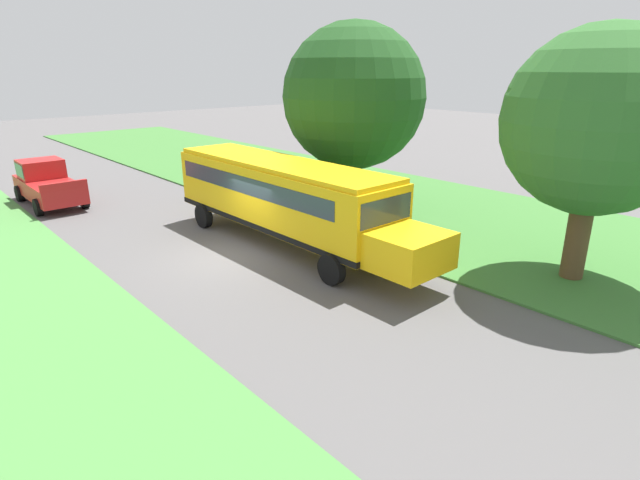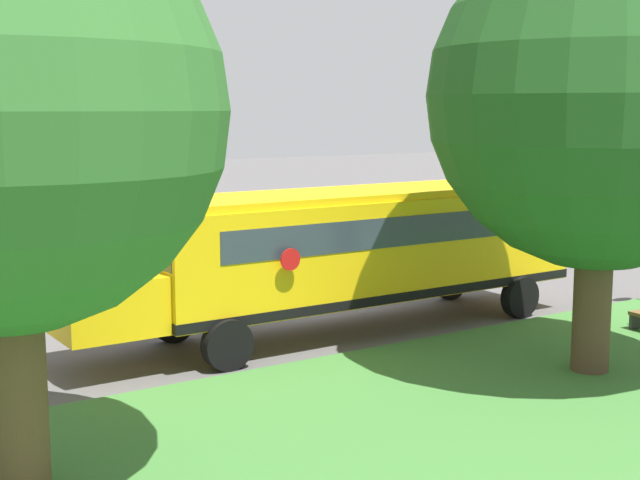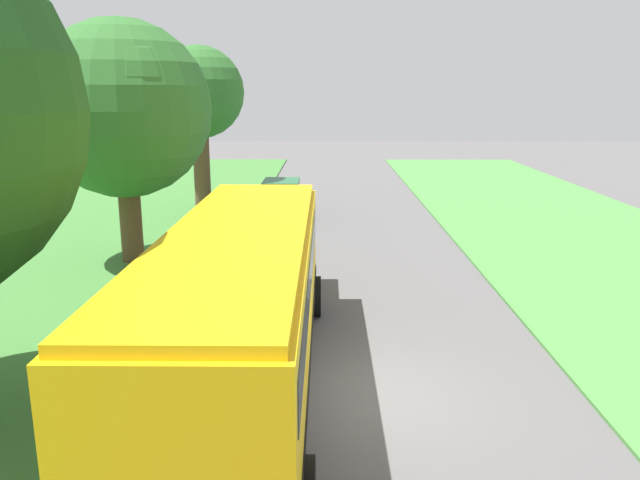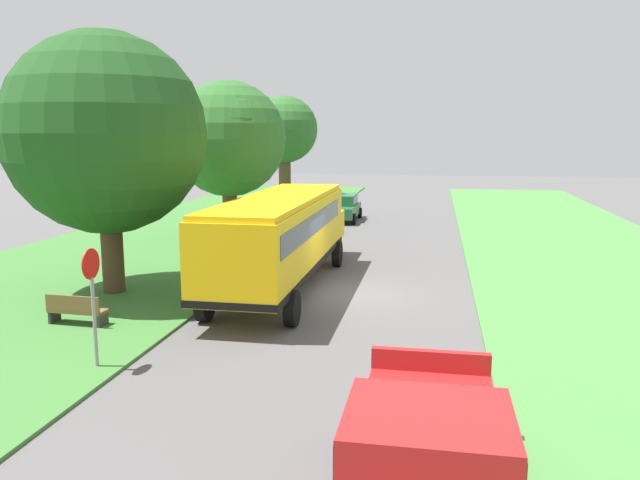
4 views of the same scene
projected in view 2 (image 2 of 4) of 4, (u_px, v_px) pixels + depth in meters
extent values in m
plane|color=#565454|center=(312.00, 309.00, 22.28)|extent=(120.00, 120.00, 0.00)
cube|color=#47843D|center=(164.00, 258.00, 29.69)|extent=(10.00, 80.00, 0.07)
cube|color=yellow|center=(366.00, 245.00, 20.10)|extent=(2.50, 10.50, 2.20)
cube|color=yellow|center=(102.00, 302.00, 16.79)|extent=(2.20, 1.90, 1.10)
cube|color=yellow|center=(366.00, 193.00, 19.93)|extent=(2.35, 10.29, 0.16)
cube|color=black|center=(366.00, 288.00, 20.25)|extent=(2.54, 10.54, 0.20)
cube|color=#2D3842|center=(377.00, 224.00, 20.20)|extent=(2.53, 9.24, 0.64)
cube|color=#2D3842|center=(150.00, 244.00, 17.19)|extent=(2.25, 0.12, 0.80)
cylinder|color=red|center=(290.00, 259.00, 17.32)|extent=(0.03, 0.44, 0.44)
cylinder|color=black|center=(227.00, 345.00, 16.98)|extent=(0.30, 1.00, 1.00)
cylinder|color=black|center=(173.00, 319.00, 19.04)|extent=(0.30, 1.00, 1.00)
cylinder|color=black|center=(520.00, 297.00, 21.29)|extent=(0.30, 1.00, 1.00)
cylinder|color=black|center=(450.00, 280.00, 23.35)|extent=(0.30, 1.00, 1.00)
cube|color=#B21E1E|center=(557.00, 229.00, 30.95)|extent=(2.00, 5.40, 0.80)
cube|color=#B21E1E|center=(577.00, 203.00, 31.34)|extent=(1.90, 1.70, 0.90)
cube|color=#2D3842|center=(577.00, 203.00, 31.34)|extent=(1.94, 1.53, 0.63)
cube|color=#B21E1E|center=(504.00, 218.00, 29.43)|extent=(2.00, 0.16, 0.36)
cylinder|color=black|center=(569.00, 233.00, 32.79)|extent=(0.28, 0.80, 0.80)
cylinder|color=black|center=(613.00, 240.00, 31.14)|extent=(0.28, 0.80, 0.80)
cylinder|color=black|center=(500.00, 241.00, 30.87)|extent=(0.28, 0.80, 0.80)
cylinder|color=black|center=(544.00, 249.00, 29.22)|extent=(0.28, 0.80, 0.80)
cylinder|color=#4C3826|center=(592.00, 301.00, 16.59)|extent=(0.70, 0.70, 2.82)
sphere|color=#1E4C1C|center=(602.00, 96.00, 16.03)|extent=(6.32, 6.32, 6.32)
sphere|color=#1E4C1C|center=(620.00, 102.00, 15.63)|extent=(3.76, 3.76, 3.76)
cylinder|color=brown|center=(19.00, 388.00, 11.31)|extent=(0.70, 0.70, 2.88)
sphere|color=#2D6628|center=(5.00, 111.00, 10.80)|extent=(5.47, 5.47, 5.47)
sphere|color=#2D6628|center=(50.00, 74.00, 11.53)|extent=(3.51, 3.51, 3.51)
cube|color=#333333|center=(637.00, 322.00, 19.94)|extent=(0.10, 0.45, 0.45)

